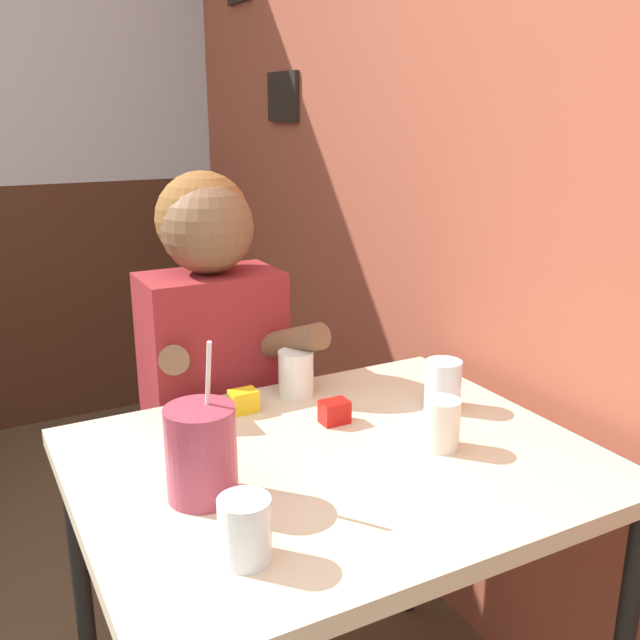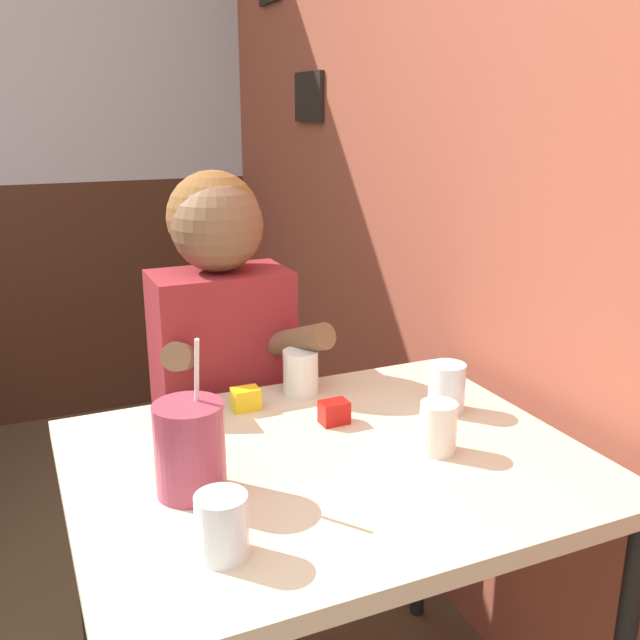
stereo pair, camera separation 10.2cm
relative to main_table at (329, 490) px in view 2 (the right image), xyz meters
name	(u,v)px [view 2 (the right image)]	position (x,y,z in m)	size (l,w,h in m)	color
brick_wall_right	(380,130)	(0.59, 0.91, 0.66)	(0.08, 4.66, 2.70)	#9E4C38
main_table	(329,490)	(0.00, 0.00, 0.00)	(0.98, 0.79, 0.77)	beige
person_seated	(224,397)	(-0.05, 0.54, 0.00)	(0.42, 0.42, 1.28)	maroon
cocktail_pitcher	(190,449)	(-0.28, -0.02, 0.16)	(0.12, 0.12, 0.29)	#99384C
glass_near_pitcher	(222,526)	(-0.28, -0.22, 0.12)	(0.08, 0.08, 0.10)	silver
glass_center	(301,372)	(0.07, 0.32, 0.13)	(0.08, 0.08, 0.11)	silver
glass_far_side	(438,428)	(0.20, -0.07, 0.12)	(0.07, 0.07, 0.10)	silver
glass_by_brick	(447,388)	(0.33, 0.09, 0.13)	(0.08, 0.08, 0.11)	silver
condiment_ketchup	(334,412)	(0.07, 0.14, 0.10)	(0.06, 0.04, 0.05)	#B7140F
condiment_mustard	(246,399)	(-0.08, 0.28, 0.10)	(0.06, 0.04, 0.05)	yellow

